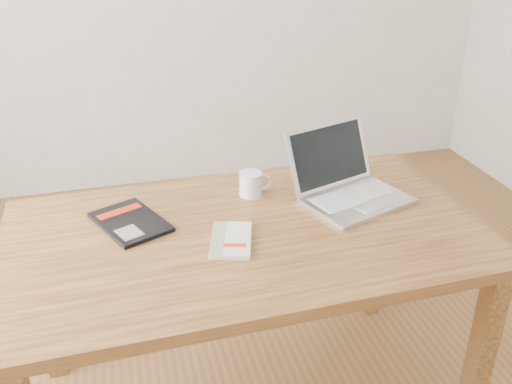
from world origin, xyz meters
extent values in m
cube|color=brown|center=(-0.11, -0.02, 0.73)|extent=(1.52, 0.89, 0.04)
cube|color=brown|center=(0.59, -0.36, 0.35)|extent=(0.07, 0.07, 0.71)
cube|color=brown|center=(-0.80, 0.33, 0.35)|extent=(0.07, 0.07, 0.71)
cube|color=brown|center=(0.57, 0.37, 0.35)|extent=(0.07, 0.07, 0.71)
cube|color=silver|center=(-0.17, -0.07, 0.76)|extent=(0.17, 0.23, 0.01)
cube|color=white|center=(-0.17, -0.07, 0.76)|extent=(0.17, 0.22, 0.02)
cube|color=gray|center=(-0.21, -0.06, 0.77)|extent=(0.09, 0.20, 0.00)
cube|color=red|center=(-0.17, -0.12, 0.77)|extent=(0.07, 0.04, 0.00)
cube|color=black|center=(-0.46, 0.12, 0.76)|extent=(0.27, 0.31, 0.01)
cube|color=#B4220C|center=(-0.49, 0.19, 0.76)|extent=(0.15, 0.09, 0.00)
cube|color=gray|center=(-0.47, 0.04, 0.76)|extent=(0.09, 0.10, 0.00)
cube|color=silver|center=(0.31, 0.06, 0.76)|extent=(0.40, 0.34, 0.02)
cube|color=#BABABE|center=(0.30, 0.09, 0.77)|extent=(0.32, 0.21, 0.00)
cube|color=#BCBCC1|center=(0.33, 0.00, 0.77)|extent=(0.11, 0.08, 0.00)
cube|color=silver|center=(0.26, 0.22, 0.87)|extent=(0.36, 0.20, 0.22)
cube|color=black|center=(0.26, 0.21, 0.87)|extent=(0.32, 0.17, 0.19)
cylinder|color=white|center=(-0.03, 0.22, 0.79)|extent=(0.08, 0.08, 0.09)
cylinder|color=black|center=(-0.03, 0.22, 0.83)|extent=(0.07, 0.07, 0.01)
torus|color=white|center=(0.02, 0.22, 0.79)|extent=(0.06, 0.01, 0.06)
camera|label=1|loc=(-0.48, -1.53, 1.68)|focal=40.00mm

